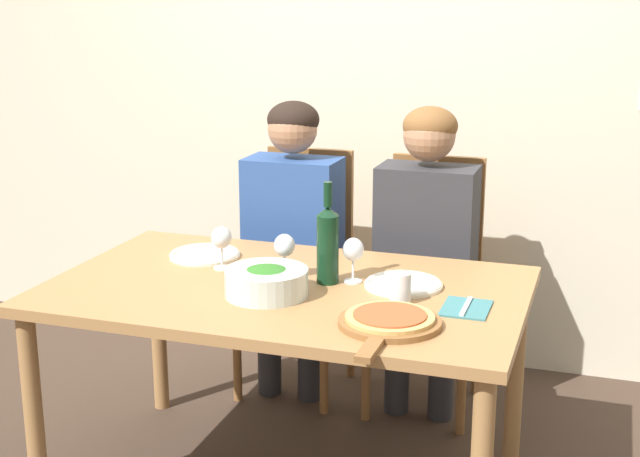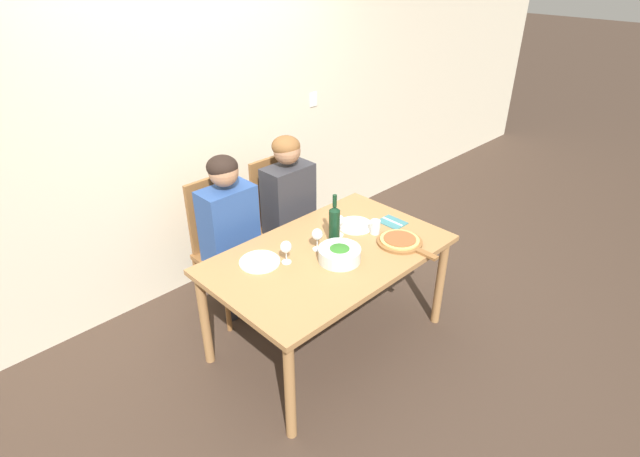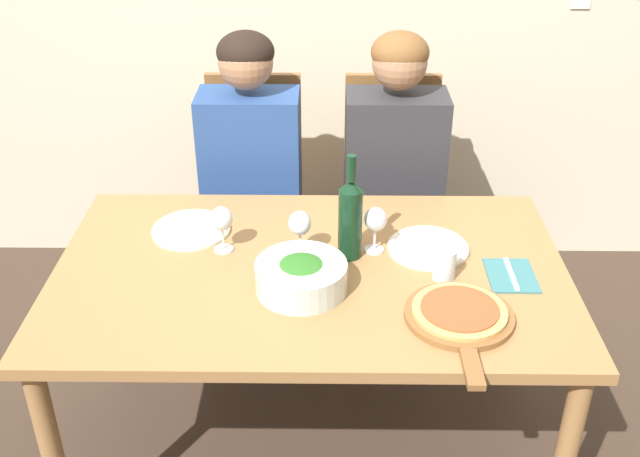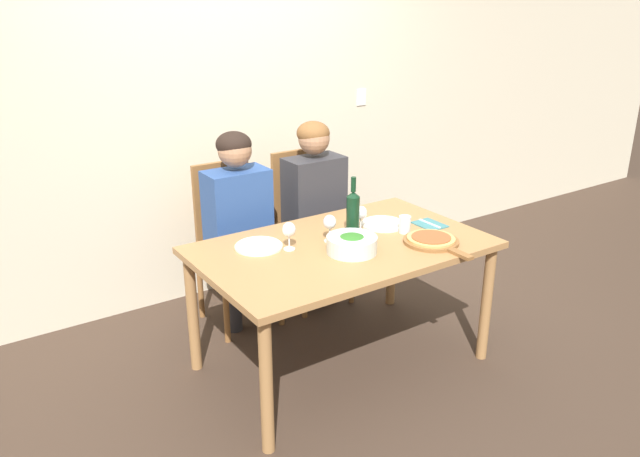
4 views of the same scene
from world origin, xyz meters
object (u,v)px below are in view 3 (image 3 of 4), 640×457
chair_left (255,195)px  fork_on_napkin (511,275)px  person_woman (250,160)px  wine_bottle (350,217)px  dinner_plate_right (428,247)px  wine_glass_left (222,221)px  dinner_plate_left (191,229)px  wine_glass_right (375,221)px  chair_right (390,196)px  broccoli_bowl (301,276)px  person_man (395,161)px  wine_glass_centre (300,225)px  pizza_on_board (460,315)px  water_tumbler (444,264)px

chair_left → fork_on_napkin: size_ratio=5.64×
person_woman → wine_bottle: 0.76m
dinner_plate_right → person_woman: bearing=134.9°
wine_glass_left → fork_on_napkin: bearing=-9.0°
person_woman → wine_glass_left: size_ratio=8.21×
dinner_plate_left → wine_glass_right: wine_glass_right is taller
chair_right → person_woman: size_ratio=0.82×
chair_left → wine_bottle: (0.37, -0.77, 0.33)m
dinner_plate_right → wine_glass_left: size_ratio=1.68×
broccoli_bowl → dinner_plate_right: broccoli_bowl is taller
person_woman → wine_bottle: (0.37, -0.65, 0.12)m
chair_left → fork_on_napkin: bearing=-46.3°
wine_bottle → dinner_plate_right: (0.25, 0.04, -0.13)m
chair_right → wine_bottle: size_ratio=3.01×
wine_bottle → dinner_plate_left: (-0.51, 0.14, -0.13)m
chair_left → wine_glass_right: 0.91m
chair_left → broccoli_bowl: bearing=-76.8°
chair_left → person_man: (0.55, -0.12, 0.21)m
person_woman → dinner_plate_left: 0.53m
wine_glass_centre → wine_glass_right: bearing=6.5°
person_man → wine_glass_centre: size_ratio=8.21×
pizza_on_board → wine_bottle: bearing=131.8°
dinner_plate_right → wine_glass_centre: (-0.40, -0.03, 0.10)m
wine_glass_centre → wine_bottle: bearing=-1.2°
chair_left → pizza_on_board: size_ratio=2.32×
chair_left → person_man: bearing=-12.1°
person_man → wine_glass_left: size_ratio=8.21×
wine_bottle → wine_glass_centre: wine_bottle is taller
person_man → wine_glass_right: person_man is taller
wine_glass_centre → chair_right: bearing=66.1°
wine_glass_left → water_tumbler: wine_glass_left is taller
chair_right → dinner_plate_left: 0.96m
chair_left → broccoli_bowl: (0.22, -0.95, 0.24)m
person_woman → person_man: (0.55, 0.00, 0.00)m
chair_left → pizza_on_board: bearing=-59.1°
wine_glass_right → chair_left: bearing=120.9°
person_man → dinner_plate_left: bearing=-143.8°
wine_bottle → fork_on_napkin: (0.47, -0.11, -0.13)m
broccoli_bowl → chair_right: bearing=70.9°
broccoli_bowl → fork_on_napkin: bearing=6.8°
wine_glass_right → dinner_plate_left: bearing=169.4°
person_woman → water_tumbler: bearing=-50.4°
dinner_plate_right → fork_on_napkin: bearing=-32.8°
chair_left → fork_on_napkin: 1.23m
broccoli_bowl → wine_glass_left: bearing=139.8°
person_man → wine_glass_left: person_man is taller
wine_glass_right → wine_glass_centre: bearing=-173.5°
person_man → dinner_plate_left: 0.87m
chair_left → person_woman: bearing=-90.0°
broccoli_bowl → wine_glass_right: bearing=44.1°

